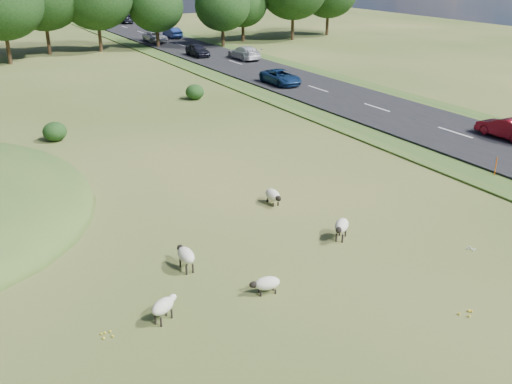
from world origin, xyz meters
TOP-DOWN VIEW (x-y plane):
  - ground at (0.00, 20.00)m, footprint 160.00×160.00m
  - road at (20.00, 30.00)m, footprint 8.00×150.00m
  - treeline at (-1.06, 55.44)m, footprint 96.28×14.66m
  - shrubs at (-4.67, 26.69)m, footprint 23.16×11.14m
  - marker_post at (15.76, 1.33)m, footprint 0.06×0.06m
  - sheep_0 at (-3.15, 0.54)m, footprint 0.59×1.30m
  - sheep_1 at (-5.14, -2.21)m, footprint 1.20×0.92m
  - sheep_2 at (-1.30, -2.48)m, footprint 1.21×0.72m
  - sheep_3 at (3.72, -0.40)m, footprint 1.24×1.12m
  - sheep_4 at (3.15, 4.30)m, footprint 0.65×1.33m
  - car_0 at (21.90, 41.36)m, footprint 2.14×5.26m
  - car_1 at (18.10, 27.37)m, footprint 2.22×4.82m
  - car_2 at (21.90, 5.48)m, footprint 1.42×4.06m
  - car_3 at (21.90, 85.83)m, footprint 2.12×5.21m
  - car_4 at (21.90, 63.32)m, footprint 1.51×4.34m
  - car_6 at (18.10, 60.31)m, footprint 2.27×4.93m
  - car_7 at (18.10, 46.03)m, footprint 1.73×4.30m

SIDE VIEW (x-z plane):
  - ground at x=0.00m, z-range 0.00..0.00m
  - road at x=20.00m, z-range 0.00..0.25m
  - sheep_2 at x=-1.30m, z-range 0.09..0.76m
  - sheep_4 at x=3.15m, z-range 0.10..0.86m
  - sheep_1 at x=-5.14m, z-range 0.17..1.01m
  - marker_post at x=15.76m, z-range 0.00..1.20m
  - sheep_3 at x=3.72m, z-range 0.18..1.11m
  - sheep_0 at x=-3.15m, z-range 0.19..1.13m
  - shrubs at x=-4.67m, z-range -0.08..1.51m
  - car_2 at x=21.90m, z-range 0.25..1.59m
  - car_1 at x=18.10m, z-range 0.25..1.59m
  - car_6 at x=18.10m, z-range 0.25..1.62m
  - car_4 at x=21.90m, z-range 0.25..1.68m
  - car_7 at x=18.10m, z-range 0.25..1.71m
  - car_3 at x=21.90m, z-range 0.25..1.76m
  - car_0 at x=21.90m, z-range 0.25..1.78m
  - treeline at x=-1.06m, z-range 0.72..12.41m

